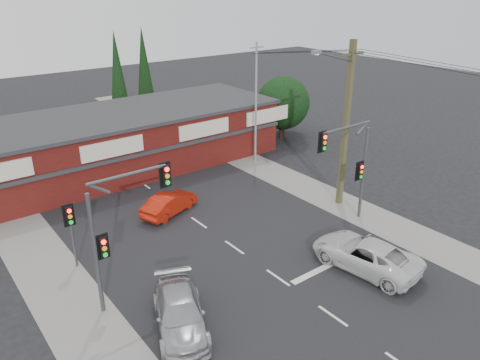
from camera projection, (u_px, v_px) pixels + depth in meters
ground at (268, 271)px, 22.68m from camera, size 120.00×120.00×0.00m
road_strip at (210, 230)px, 26.32m from camera, size 14.00×70.00×0.01m
verge_left at (57, 285)px, 21.57m from camera, size 3.00×70.00×0.02m
verge_right at (316, 192)px, 31.07m from camera, size 3.00×70.00×0.02m
stop_line at (340, 260)px, 23.53m from camera, size 6.50×0.35×0.01m
white_suv at (365, 254)px, 22.65m from camera, size 3.19×5.66×1.49m
silver_suv at (180, 313)px, 18.72m from camera, size 3.62×5.09×1.37m
red_sedan at (169, 203)px, 28.04m from camera, size 4.12×2.63×1.28m
lane_dashes at (278, 278)px, 22.11m from camera, size 0.12×36.07×0.01m
shop_building at (104, 144)px, 33.68m from camera, size 27.30×8.40×4.22m
tree_cluster at (281, 105)px, 41.02m from camera, size 5.90×5.10×5.50m
conifer_near at (118, 75)px, 40.00m from camera, size 1.80×1.80×9.25m
conifer_far at (144, 68)px, 43.41m from camera, size 1.80×1.80×9.25m
traffic_mast_left at (118, 222)px, 19.00m from camera, size 3.77×0.27×5.97m
traffic_mast_right at (352, 159)px, 25.69m from camera, size 3.96×0.27×5.97m
pedestal_signal at (70, 223)px, 22.09m from camera, size 0.55×0.27×3.38m
utility_pole at (345, 121)px, 27.41m from camera, size 4.38×0.59×10.00m
steel_pole at (256, 102)px, 34.62m from camera, size 1.20×0.16×9.00m
power_lines at (442, 71)px, 22.06m from camera, size 2.01×29.00×1.22m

